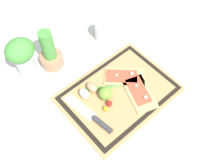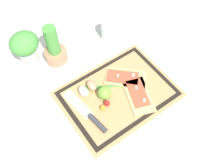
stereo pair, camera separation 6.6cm
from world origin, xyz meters
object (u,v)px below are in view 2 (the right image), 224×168
knife (92,117)px  lime (104,93)px  pizza_slice_far (125,78)px  cherry_tomato_red (107,103)px  sauce_jar (109,31)px  pizza_slice_near (139,95)px  herb_glass (26,49)px  egg_brown (92,85)px  cherry_tomato_yellow (103,108)px  herb_pot (54,49)px  egg_pink (84,91)px

knife → lime: lime is taller
pizza_slice_far → cherry_tomato_red: size_ratio=7.87×
lime → sauce_jar: size_ratio=0.59×
pizza_slice_near → herb_glass: (-0.30, 0.43, 0.11)m
pizza_slice_near → knife: size_ratio=0.79×
egg_brown → cherry_tomato_yellow: size_ratio=2.49×
pizza_slice_near → herb_pot: bearing=114.6°
pizza_slice_far → egg_pink: size_ratio=3.51×
egg_brown → cherry_tomato_red: size_ratio=2.24×
herb_glass → knife: bearing=-79.6°
cherry_tomato_yellow → herb_pot: size_ratio=0.11×
lime → cherry_tomato_red: 0.05m
pizza_slice_far → lime: bearing=-169.3°
cherry_tomato_yellow → sauce_jar: sauce_jar is taller
pizza_slice_far → herb_glass: 0.46m
egg_pink → herb_glass: (-0.11, 0.28, 0.10)m
egg_pink → knife: bearing=-107.6°
herb_pot → pizza_slice_far: bearing=-56.6°
herb_pot → herb_glass: (-0.12, 0.02, 0.06)m
herb_glass → egg_brown: bearing=-60.1°
egg_pink → cherry_tomato_red: (0.05, -0.11, -0.01)m
knife → egg_brown: size_ratio=4.58×
egg_pink → herb_glass: bearing=111.9°
cherry_tomato_red → herb_pot: 0.37m
pizza_slice_far → cherry_tomato_yellow: size_ratio=8.75×
pizza_slice_far → cherry_tomato_yellow: bearing=-157.4°
herb_glass → lime: bearing=-62.7°
egg_pink → cherry_tomato_red: 0.12m
knife → egg_brown: (0.08, 0.13, 0.01)m
pizza_slice_near → pizza_slice_far: bearing=85.3°
pizza_slice_far → knife: 0.25m
egg_pink → cherry_tomato_red: size_ratio=2.24×
sauce_jar → herb_pot: bearing=174.3°
egg_pink → cherry_tomato_yellow: egg_pink is taller
cherry_tomato_red → egg_brown: bearing=92.6°
pizza_slice_near → knife: (-0.23, 0.03, 0.00)m
pizza_slice_near → egg_pink: 0.24m
knife → herb_pot: bearing=83.6°
lime → cherry_tomato_yellow: lime is taller
sauce_jar → cherry_tomato_yellow: bearing=-128.7°
knife → lime: size_ratio=4.44×
pizza_slice_near → herb_pot: herb_pot is taller
lime → cherry_tomato_red: (-0.02, -0.04, -0.02)m
egg_brown → cherry_tomato_yellow: egg_brown is taller
pizza_slice_near → cherry_tomato_yellow: 0.17m
herb_glass → cherry_tomato_yellow: bearing=-71.0°
pizza_slice_far → egg_brown: egg_brown is taller
lime → sauce_jar: (0.23, 0.29, -0.00)m
knife → herb_glass: 0.42m
knife → lime: (0.10, 0.06, 0.02)m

